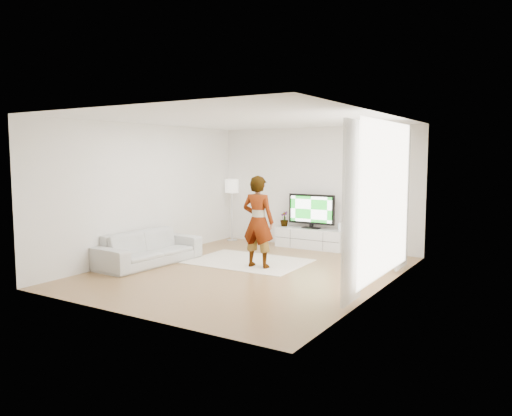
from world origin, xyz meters
The scene contains 17 objects.
floor centered at (0.00, 0.00, 0.00)m, with size 6.00×6.00×0.00m, color olive.
ceiling centered at (0.00, 0.00, 2.80)m, with size 6.00×6.00×0.00m, color white.
wall_left centered at (-2.50, 0.00, 1.40)m, with size 0.02×6.00×2.80m, color silver.
wall_right centered at (2.50, 0.00, 1.40)m, with size 0.02×6.00×2.80m, color silver.
wall_back centered at (0.00, 3.00, 1.40)m, with size 5.00×0.02×2.80m, color silver.
wall_front centered at (0.00, -3.00, 1.40)m, with size 5.00×0.02×2.80m, color silver.
window centered at (2.48, 0.30, 1.45)m, with size 0.01×2.60×2.50m, color white.
curtain_near centered at (2.40, -1.00, 1.35)m, with size 0.04×0.70×2.60m, color white.
curtain_far centered at (2.40, 1.60, 1.35)m, with size 0.04×0.70×2.60m, color white.
media_console centered at (-0.02, 2.76, 0.23)m, with size 1.65×0.47×0.46m.
television centered at (-0.02, 2.79, 0.90)m, with size 1.14×0.22×0.79m.
game_console centered at (0.70, 2.76, 0.56)m, with size 0.08×0.15×0.19m.
potted_plant centered at (-0.73, 2.77, 0.64)m, with size 0.20×0.20×0.35m, color #3F7238.
rug centered at (-0.45, 0.74, 0.01)m, with size 2.30×1.66×0.01m, color #F1E3CD.
player centered at (-0.02, 0.40, 0.89)m, with size 0.64×0.42×1.76m, color #334772.
sofa centered at (-2.02, -0.47, 0.32)m, with size 2.22×0.87×0.65m, color #B6B6B1.
floor_lamp centered at (-2.20, 2.70, 1.32)m, with size 0.35×0.35×1.56m.
Camera 1 is at (4.91, -7.66, 2.15)m, focal length 35.00 mm.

